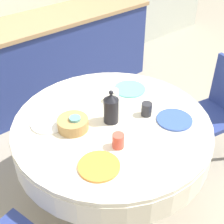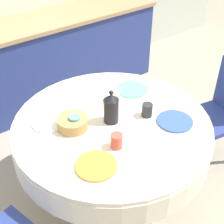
# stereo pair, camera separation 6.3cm
# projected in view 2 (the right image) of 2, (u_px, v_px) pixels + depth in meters

# --- Properties ---
(ground_plane) EXTENTS (12.00, 12.00, 0.00)m
(ground_plane) POSITION_uv_depth(u_px,v_px,m) (112.00, 192.00, 2.53)
(ground_plane) COLOR #9E937F
(kitchen_counter) EXTENTS (3.24, 0.64, 0.92)m
(kitchen_counter) POSITION_uv_depth(u_px,v_px,m) (20.00, 69.00, 3.24)
(kitchen_counter) COLOR navy
(kitchen_counter) RESTS_ON ground_plane
(dining_table) EXTENTS (1.35, 1.35, 0.73)m
(dining_table) POSITION_uv_depth(u_px,v_px,m) (112.00, 135.00, 2.17)
(dining_table) COLOR tan
(dining_table) RESTS_ON ground_plane
(chair_left) EXTENTS (0.47, 0.47, 0.89)m
(chair_left) POSITION_uv_depth(u_px,v_px,m) (221.00, 110.00, 2.60)
(chair_left) COLOR navy
(chair_left) RESTS_ON ground_plane
(plate_near_left) EXTENTS (0.24, 0.24, 0.01)m
(plate_near_left) POSITION_uv_depth(u_px,v_px,m) (96.00, 166.00, 1.76)
(plate_near_left) COLOR orange
(plate_near_left) RESTS_ON dining_table
(cup_near_left) EXTENTS (0.07, 0.07, 0.09)m
(cup_near_left) POSITION_uv_depth(u_px,v_px,m) (117.00, 141.00, 1.87)
(cup_near_left) COLOR #CC4C3D
(cup_near_left) RESTS_ON dining_table
(plate_near_right) EXTENTS (0.24, 0.24, 0.01)m
(plate_near_right) POSITION_uv_depth(u_px,v_px,m) (175.00, 121.00, 2.09)
(plate_near_right) COLOR #3856AD
(plate_near_right) RESTS_ON dining_table
(cup_near_right) EXTENTS (0.07, 0.07, 0.09)m
(cup_near_right) POSITION_uv_depth(u_px,v_px,m) (147.00, 110.00, 2.12)
(cup_near_right) COLOR #28282D
(cup_near_right) RESTS_ON dining_table
(plate_far_left) EXTENTS (0.24, 0.24, 0.01)m
(plate_far_left) POSITION_uv_depth(u_px,v_px,m) (49.00, 121.00, 2.09)
(plate_far_left) COLOR white
(plate_far_left) RESTS_ON dining_table
(cup_far_left) EXTENTS (0.07, 0.07, 0.09)m
(cup_far_left) POSITION_uv_depth(u_px,v_px,m) (75.00, 122.00, 2.01)
(cup_far_left) COLOR #5BA39E
(cup_far_left) RESTS_ON dining_table
(plate_far_right) EXTENTS (0.24, 0.24, 0.01)m
(plate_far_right) POSITION_uv_depth(u_px,v_px,m) (132.00, 89.00, 2.41)
(plate_far_right) COLOR #60BCB7
(plate_far_right) RESTS_ON dining_table
(cup_far_right) EXTENTS (0.07, 0.07, 0.09)m
(cup_far_right) POSITION_uv_depth(u_px,v_px,m) (115.00, 95.00, 2.27)
(cup_far_right) COLOR white
(cup_far_right) RESTS_ON dining_table
(coffee_carafe) EXTENTS (0.10, 0.10, 0.24)m
(coffee_carafe) POSITION_uv_depth(u_px,v_px,m) (111.00, 108.00, 2.04)
(coffee_carafe) COLOR black
(coffee_carafe) RESTS_ON dining_table
(bread_basket) EXTENTS (0.20, 0.20, 0.08)m
(bread_basket) POSITION_uv_depth(u_px,v_px,m) (73.00, 123.00, 2.02)
(bread_basket) COLOR #AD844C
(bread_basket) RESTS_ON dining_table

